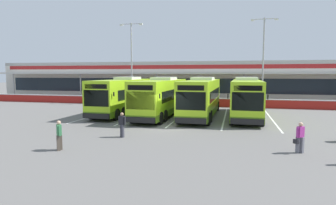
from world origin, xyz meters
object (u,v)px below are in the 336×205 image
(lamp_post_centre, at_px, (263,56))
(pedestrian_with_handbag, at_px, (300,137))
(coach_bus_left_centre, at_px, (161,98))
(lamp_post_west, at_px, (132,58))
(coach_bus_leftmost, at_px, (124,96))
(coach_bus_centre, at_px, (201,98))
(pedestrian_near_bin, at_px, (122,124))
(coach_bus_right_centre, at_px, (246,98))
(pedestrian_in_dark_coat, at_px, (59,134))

(lamp_post_centre, bearing_deg, pedestrian_with_handbag, -89.99)
(coach_bus_left_centre, distance_m, lamp_post_centre, 15.71)
(pedestrian_with_handbag, distance_m, lamp_post_west, 28.19)
(coach_bus_leftmost, distance_m, lamp_post_west, 10.77)
(coach_bus_left_centre, relative_size, pedestrian_with_handbag, 7.53)
(lamp_post_centre, bearing_deg, coach_bus_left_centre, -133.30)
(coach_bus_centre, xyz_separation_m, pedestrian_with_handbag, (6.49, -11.60, -0.93))
(pedestrian_near_bin, bearing_deg, lamp_post_centre, 63.25)
(coach_bus_centre, distance_m, pedestrian_near_bin, 11.02)
(coach_bus_right_centre, bearing_deg, coach_bus_leftmost, -179.90)
(coach_bus_leftmost, height_order, coach_bus_right_centre, same)
(lamp_post_centre, bearing_deg, pedestrian_near_bin, -116.75)
(coach_bus_left_centre, xyz_separation_m, lamp_post_centre, (10.32, 10.96, 4.50))
(coach_bus_centre, relative_size, pedestrian_near_bin, 7.53)
(pedestrian_near_bin, bearing_deg, pedestrian_in_dark_coat, -118.81)
(pedestrian_in_dark_coat, bearing_deg, pedestrian_with_handbag, 10.90)
(lamp_post_west, bearing_deg, coach_bus_left_centre, -56.43)
(coach_bus_leftmost, bearing_deg, lamp_post_centre, 34.01)
(pedestrian_with_handbag, bearing_deg, lamp_post_centre, 90.01)
(pedestrian_in_dark_coat, bearing_deg, coach_bus_right_centre, 55.06)
(coach_bus_left_centre, relative_size, coach_bus_centre, 1.00)
(lamp_post_west, bearing_deg, pedestrian_with_handbag, -51.29)
(pedestrian_near_bin, height_order, lamp_post_centre, lamp_post_centre)
(coach_bus_leftmost, height_order, pedestrian_with_handbag, coach_bus_leftmost)
(pedestrian_near_bin, xyz_separation_m, lamp_post_centre, (10.43, 20.69, 5.42))
(coach_bus_right_centre, relative_size, pedestrian_with_handbag, 7.53)
(coach_bus_left_centre, height_order, coach_bus_right_centre, same)
(coach_bus_left_centre, bearing_deg, lamp_post_west, 123.57)
(coach_bus_centre, distance_m, lamp_post_centre, 13.09)
(coach_bus_left_centre, xyz_separation_m, pedestrian_in_dark_coat, (-2.17, -13.49, -0.91))
(coach_bus_leftmost, relative_size, lamp_post_west, 1.11)
(coach_bus_leftmost, relative_size, coach_bus_left_centre, 1.00)
(coach_bus_leftmost, distance_m, coach_bus_centre, 8.15)
(pedestrian_near_bin, height_order, lamp_post_west, lamp_post_west)
(coach_bus_leftmost, relative_size, lamp_post_centre, 1.11)
(pedestrian_with_handbag, bearing_deg, pedestrian_near_bin, 172.62)
(lamp_post_west, bearing_deg, pedestrian_near_bin, -71.26)
(coach_bus_left_centre, height_order, lamp_post_centre, lamp_post_centre)
(pedestrian_near_bin, relative_size, lamp_post_centre, 0.15)
(pedestrian_with_handbag, bearing_deg, coach_bus_centre, 119.23)
(coach_bus_centre, bearing_deg, pedestrian_in_dark_coat, -113.22)
(coach_bus_right_centre, xyz_separation_m, pedestrian_in_dark_coat, (-10.20, -14.60, -0.91))
(pedestrian_near_bin, relative_size, lamp_post_west, 0.15)
(coach_bus_left_centre, relative_size, lamp_post_centre, 1.11)
(coach_bus_centre, bearing_deg, pedestrian_with_handbag, -60.77)
(coach_bus_leftmost, xyz_separation_m, pedestrian_with_handbag, (14.63, -12.17, -0.93))
(coach_bus_right_centre, xyz_separation_m, lamp_post_centre, (2.29, 9.84, 4.50))
(coach_bus_right_centre, xyz_separation_m, pedestrian_with_handbag, (2.30, -12.20, -0.93))
(coach_bus_centre, distance_m, lamp_post_west, 15.39)
(coach_bus_right_centre, relative_size, lamp_post_west, 1.11)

